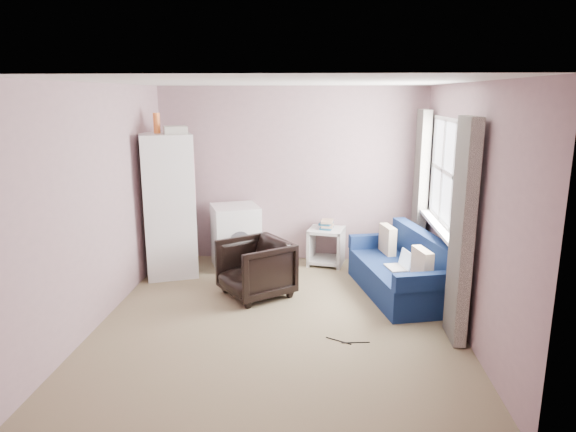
# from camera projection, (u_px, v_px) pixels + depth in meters

# --- Properties ---
(room) EXTENTS (3.84, 4.24, 2.54)m
(room) POSITION_uv_depth(u_px,v_px,m) (281.00, 205.00, 5.34)
(room) COLOR #827355
(room) RESTS_ON ground
(armchair) EXTENTS (1.00, 1.00, 0.76)m
(armchair) POSITION_uv_depth(u_px,v_px,m) (256.00, 266.00, 6.15)
(armchair) COLOR black
(armchair) RESTS_ON ground
(fridge) EXTENTS (0.84, 0.84, 2.15)m
(fridge) POSITION_uv_depth(u_px,v_px,m) (169.00, 204.00, 6.79)
(fridge) COLOR silver
(fridge) RESTS_ON ground
(washing_machine) EXTENTS (0.80, 0.80, 0.88)m
(washing_machine) POSITION_uv_depth(u_px,v_px,m) (236.00, 235.00, 7.21)
(washing_machine) COLOR silver
(washing_machine) RESTS_ON ground
(side_table) EXTENTS (0.56, 0.56, 0.65)m
(side_table) POSITION_uv_depth(u_px,v_px,m) (326.00, 243.00, 7.33)
(side_table) COLOR silver
(side_table) RESTS_ON ground
(sofa) EXTENTS (1.16, 1.84, 0.76)m
(sofa) POSITION_uv_depth(u_px,v_px,m) (403.00, 272.00, 6.23)
(sofa) COLOR navy
(sofa) RESTS_ON ground
(window_dressing) EXTENTS (0.17, 2.62, 2.18)m
(window_dressing) POSITION_uv_depth(u_px,v_px,m) (438.00, 207.00, 5.94)
(window_dressing) COLOR white
(window_dressing) RESTS_ON ground
(floor_cables) EXTENTS (0.43, 0.15, 0.01)m
(floor_cables) POSITION_uv_depth(u_px,v_px,m) (347.00, 342.00, 5.06)
(floor_cables) COLOR black
(floor_cables) RESTS_ON ground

